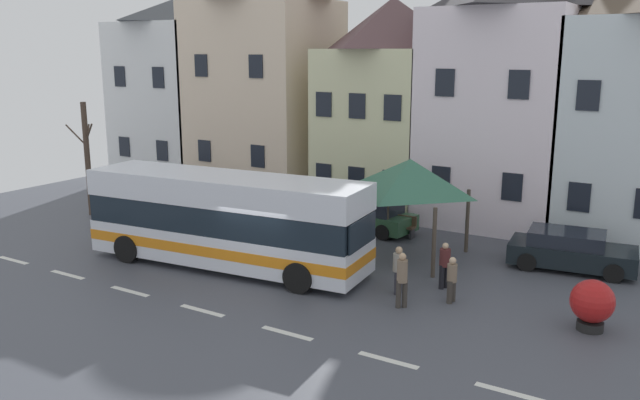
{
  "coord_description": "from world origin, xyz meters",
  "views": [
    {
      "loc": [
        12.28,
        -16.41,
        7.42
      ],
      "look_at": [
        0.04,
        3.58,
        2.05
      ],
      "focal_mm": 36.74,
      "sensor_mm": 36.0,
      "label": 1
    }
  ],
  "objects_px": {
    "bus_shelter": "(410,177)",
    "harbour_buoy": "(592,303)",
    "parked_car_02": "(570,250)",
    "public_bench": "(395,224)",
    "bare_tree_00": "(87,157)",
    "townhouse_01": "(264,86)",
    "townhouse_03": "(506,94)",
    "parked_car_00": "(191,190)",
    "townhouse_00": "(182,90)",
    "pedestrian_02": "(452,280)",
    "pedestrian_01": "(399,266)",
    "pedestrian_00": "(445,264)",
    "transit_bus": "(226,221)",
    "parked_car_01": "(367,215)",
    "pedestrian_03": "(402,278)",
    "townhouse_02": "(391,103)",
    "hilltop_castle": "(500,48)"
  },
  "relations": [
    {
      "from": "townhouse_02",
      "to": "parked_car_02",
      "type": "distance_m",
      "value": 12.13
    },
    {
      "from": "hilltop_castle",
      "to": "pedestrian_03",
      "type": "height_order",
      "value": "hilltop_castle"
    },
    {
      "from": "townhouse_00",
      "to": "harbour_buoy",
      "type": "bearing_deg",
      "value": -23.56
    },
    {
      "from": "townhouse_01",
      "to": "townhouse_03",
      "type": "xyz_separation_m",
      "value": [
        12.66,
        0.57,
        -0.06
      ]
    },
    {
      "from": "transit_bus",
      "to": "parked_car_01",
      "type": "distance_m",
      "value": 7.1
    },
    {
      "from": "townhouse_01",
      "to": "pedestrian_00",
      "type": "xyz_separation_m",
      "value": [
        13.89,
        -9.43,
        -4.77
      ]
    },
    {
      "from": "townhouse_00",
      "to": "pedestrian_01",
      "type": "bearing_deg",
      "value": -29.99
    },
    {
      "from": "townhouse_02",
      "to": "pedestrian_02",
      "type": "height_order",
      "value": "townhouse_02"
    },
    {
      "from": "transit_bus",
      "to": "pedestrian_02",
      "type": "distance_m",
      "value": 8.01
    },
    {
      "from": "bus_shelter",
      "to": "public_bench",
      "type": "distance_m",
      "value": 3.76
    },
    {
      "from": "townhouse_03",
      "to": "bare_tree_00",
      "type": "distance_m",
      "value": 18.93
    },
    {
      "from": "townhouse_03",
      "to": "transit_bus",
      "type": "bearing_deg",
      "value": -116.95
    },
    {
      "from": "harbour_buoy",
      "to": "parked_car_02",
      "type": "bearing_deg",
      "value": 106.81
    },
    {
      "from": "bare_tree_00",
      "to": "townhouse_03",
      "type": "bearing_deg",
      "value": 30.1
    },
    {
      "from": "townhouse_02",
      "to": "townhouse_01",
      "type": "bearing_deg",
      "value": -175.79
    },
    {
      "from": "parked_car_01",
      "to": "bus_shelter",
      "type": "bearing_deg",
      "value": 146.89
    },
    {
      "from": "townhouse_03",
      "to": "pedestrian_00",
      "type": "xyz_separation_m",
      "value": [
        1.23,
        -10.0,
        -4.72
      ]
    },
    {
      "from": "pedestrian_00",
      "to": "bare_tree_00",
      "type": "relative_size",
      "value": 0.29
    },
    {
      "from": "parked_car_02",
      "to": "public_bench",
      "type": "distance_m",
      "value": 7.0
    },
    {
      "from": "townhouse_03",
      "to": "parked_car_02",
      "type": "height_order",
      "value": "townhouse_03"
    },
    {
      "from": "public_bench",
      "to": "parked_car_00",
      "type": "bearing_deg",
      "value": 179.57
    },
    {
      "from": "townhouse_01",
      "to": "townhouse_00",
      "type": "bearing_deg",
      "value": 176.9
    },
    {
      "from": "townhouse_01",
      "to": "bare_tree_00",
      "type": "height_order",
      "value": "townhouse_01"
    },
    {
      "from": "townhouse_00",
      "to": "pedestrian_01",
      "type": "relative_size",
      "value": 6.73
    },
    {
      "from": "bus_shelter",
      "to": "harbour_buoy",
      "type": "xyz_separation_m",
      "value": [
        6.9,
        -3.42,
        -2.21
      ]
    },
    {
      "from": "public_bench",
      "to": "bare_tree_00",
      "type": "bearing_deg",
      "value": -162.97
    },
    {
      "from": "townhouse_02",
      "to": "parked_car_01",
      "type": "xyz_separation_m",
      "value": [
        1.4,
        -5.12,
        -4.24
      ]
    },
    {
      "from": "townhouse_00",
      "to": "parked_car_02",
      "type": "relative_size",
      "value": 2.39
    },
    {
      "from": "townhouse_02",
      "to": "pedestrian_02",
      "type": "distance_m",
      "value": 13.85
    },
    {
      "from": "pedestrian_03",
      "to": "harbour_buoy",
      "type": "height_order",
      "value": "pedestrian_03"
    },
    {
      "from": "townhouse_02",
      "to": "pedestrian_00",
      "type": "distance_m",
      "value": 12.69
    },
    {
      "from": "townhouse_00",
      "to": "pedestrian_01",
      "type": "xyz_separation_m",
      "value": [
        19.01,
        -10.97,
        -4.26
      ]
    },
    {
      "from": "harbour_buoy",
      "to": "townhouse_01",
      "type": "bearing_deg",
      "value": 150.59
    },
    {
      "from": "townhouse_01",
      "to": "bus_shelter",
      "type": "bearing_deg",
      "value": -31.16
    },
    {
      "from": "public_bench",
      "to": "bare_tree_00",
      "type": "xyz_separation_m",
      "value": [
        -13.47,
        -4.13,
        2.22
      ]
    },
    {
      "from": "hilltop_castle",
      "to": "pedestrian_01",
      "type": "distance_m",
      "value": 36.0
    },
    {
      "from": "pedestrian_00",
      "to": "parked_car_00",
      "type": "bearing_deg",
      "value": 162.29
    },
    {
      "from": "harbour_buoy",
      "to": "hilltop_castle",
      "type": "bearing_deg",
      "value": 110.8
    },
    {
      "from": "townhouse_03",
      "to": "hilltop_castle",
      "type": "xyz_separation_m",
      "value": [
        -7.25,
        23.37,
        2.03
      ]
    },
    {
      "from": "parked_car_02",
      "to": "public_bench",
      "type": "height_order",
      "value": "parked_car_02"
    },
    {
      "from": "townhouse_03",
      "to": "townhouse_01",
      "type": "bearing_deg",
      "value": -177.4
    },
    {
      "from": "pedestrian_00",
      "to": "pedestrian_02",
      "type": "height_order",
      "value": "pedestrian_00"
    },
    {
      "from": "parked_car_01",
      "to": "pedestrian_03",
      "type": "bearing_deg",
      "value": 130.3
    },
    {
      "from": "townhouse_03",
      "to": "parked_car_00",
      "type": "bearing_deg",
      "value": -159.54
    },
    {
      "from": "bus_shelter",
      "to": "harbour_buoy",
      "type": "distance_m",
      "value": 8.02
    },
    {
      "from": "harbour_buoy",
      "to": "bare_tree_00",
      "type": "distance_m",
      "value": 22.12
    },
    {
      "from": "townhouse_00",
      "to": "pedestrian_02",
      "type": "height_order",
      "value": "townhouse_00"
    },
    {
      "from": "townhouse_02",
      "to": "pedestrian_03",
      "type": "height_order",
      "value": "townhouse_02"
    },
    {
      "from": "townhouse_00",
      "to": "townhouse_02",
      "type": "distance_m",
      "value": 13.36
    },
    {
      "from": "pedestrian_01",
      "to": "pedestrian_00",
      "type": "bearing_deg",
      "value": 49.28
    }
  ]
}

